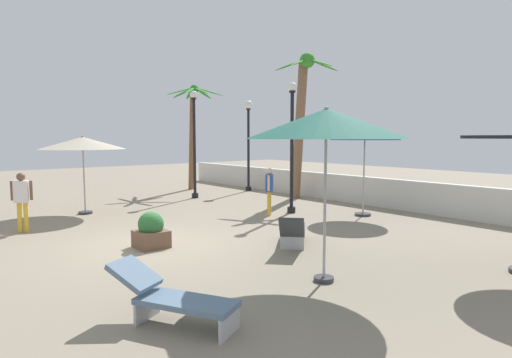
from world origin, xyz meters
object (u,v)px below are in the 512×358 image
object	(u,v)px
lamp_post_2	(248,132)
palm_tree_0	(193,122)
lamp_post_1	(194,138)
guest_0	(22,196)
patio_umbrella_1	(326,124)
planter	(151,231)
patio_umbrella_0	(83,143)
lounge_chair_1	(293,229)
palm_tree_1	(301,113)
lamp_post_0	(292,141)
guest_1	(269,187)
lounge_chair_0	(172,296)
patio_umbrella_2	(365,145)

from	to	relation	value
lamp_post_2	palm_tree_0	bearing A→B (deg)	-138.07
lamp_post_1	guest_0	xyz separation A→B (m)	(2.77, -7.08, -1.56)
palm_tree_0	lamp_post_1	distance (m)	3.00
guest_0	lamp_post_2	bearing A→B (deg)	107.42
patio_umbrella_1	planter	world-z (taller)	patio_umbrella_1
palm_tree_0	lamp_post_2	bearing A→B (deg)	41.93
patio_umbrella_0	palm_tree_0	bearing A→B (deg)	118.79
lamp_post_1	lounge_chair_1	xyz separation A→B (m)	(8.45, -2.37, -2.15)
palm_tree_1	lounge_chair_1	distance (m)	8.43
lamp_post_2	lamp_post_1	bearing A→B (deg)	-81.80
patio_umbrella_0	lamp_post_1	distance (m)	4.95
lamp_post_2	guest_0	bearing A→B (deg)	-72.58
lamp_post_0	planter	bearing A→B (deg)	-77.52
lounge_chair_1	guest_0	world-z (taller)	guest_0
lamp_post_1	guest_0	bearing A→B (deg)	-68.60
palm_tree_0	guest_1	size ratio (longest dim) A/B	3.24
lamp_post_1	lounge_chair_0	distance (m)	12.66
lamp_post_1	lounge_chair_1	world-z (taller)	lamp_post_1
patio_umbrella_2	guest_1	xyz separation A→B (m)	(-1.99, -2.37, -1.39)
patio_umbrella_1	lamp_post_0	bearing A→B (deg)	141.00
palm_tree_1	lamp_post_1	size ratio (longest dim) A/B	1.32
patio_umbrella_2	lamp_post_0	size ratio (longest dim) A/B	0.61
palm_tree_0	lounge_chair_0	size ratio (longest dim) A/B	2.69
patio_umbrella_0	planter	bearing A→B (deg)	-2.25
lamp_post_2	planter	size ratio (longest dim) A/B	5.08
patio_umbrella_1	lamp_post_2	world-z (taller)	lamp_post_2
guest_0	guest_1	world-z (taller)	guest_0
lamp_post_2	patio_umbrella_2	bearing A→B (deg)	-8.39
palm_tree_1	guest_1	size ratio (longest dim) A/B	3.79
palm_tree_0	lamp_post_1	xyz separation A→B (m)	(2.52, -1.43, -0.78)
patio_umbrella_0	lamp_post_0	world-z (taller)	lamp_post_0
lounge_chair_1	guest_0	xyz separation A→B (m)	(-5.67, -4.70, 0.59)
patio_umbrella_2	palm_tree_0	distance (m)	9.68
palm_tree_0	palm_tree_1	size ratio (longest dim) A/B	0.85
lamp_post_0	guest_1	world-z (taller)	lamp_post_0
palm_tree_0	lamp_post_0	bearing A→B (deg)	-5.42
patio_umbrella_0	lamp_post_2	size ratio (longest dim) A/B	0.64
patio_umbrella_0	patio_umbrella_1	size ratio (longest dim) A/B	0.89
patio_umbrella_0	lounge_chair_1	world-z (taller)	patio_umbrella_0
lounge_chair_0	lounge_chair_1	world-z (taller)	lounge_chair_1
lounge_chair_1	lamp_post_1	bearing A→B (deg)	164.32
lounge_chair_1	guest_1	world-z (taller)	guest_1
patio_umbrella_1	lounge_chair_1	xyz separation A→B (m)	(-2.19, 1.34, -2.42)
patio_umbrella_1	guest_0	bearing A→B (deg)	-156.86
lamp_post_1	patio_umbrella_2	bearing A→B (deg)	16.89
lamp_post_0	lamp_post_2	size ratio (longest dim) A/B	1.02
lounge_chair_0	lamp_post_1	bearing A→B (deg)	147.57
lounge_chair_0	planter	xyz separation A→B (m)	(-4.06, 1.61, -0.02)
patio_umbrella_0	palm_tree_1	size ratio (longest dim) A/B	0.47
lamp_post_0	lounge_chair_1	distance (m)	4.92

